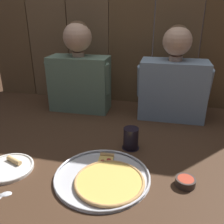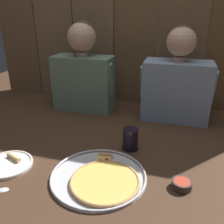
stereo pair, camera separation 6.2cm
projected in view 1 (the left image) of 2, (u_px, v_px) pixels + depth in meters
ground_plane at (106, 152)px, 1.23m from camera, size 3.20×3.20×0.00m
pizza_tray at (105, 178)px, 1.03m from camera, size 0.41×0.41×0.03m
dinner_plate at (9, 167)px, 1.10m from camera, size 0.22×0.22×0.03m
drinking_glass at (131, 138)px, 1.25m from camera, size 0.09×0.09×0.11m
dipping_bowl at (185, 181)px, 1.00m from camera, size 0.08×0.08×0.03m
table_spoon at (0, 194)px, 0.95m from camera, size 0.14×0.08×0.01m
diner_left at (79, 71)px, 1.66m from camera, size 0.44×0.19×0.60m
diner_right at (173, 80)px, 1.54m from camera, size 0.45×0.21×0.58m
wooden_backdrop_wall at (132, 2)px, 1.64m from camera, size 2.19×0.03×1.41m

